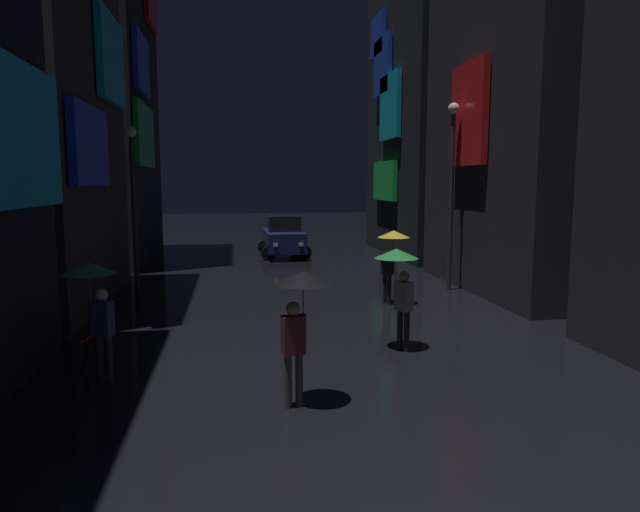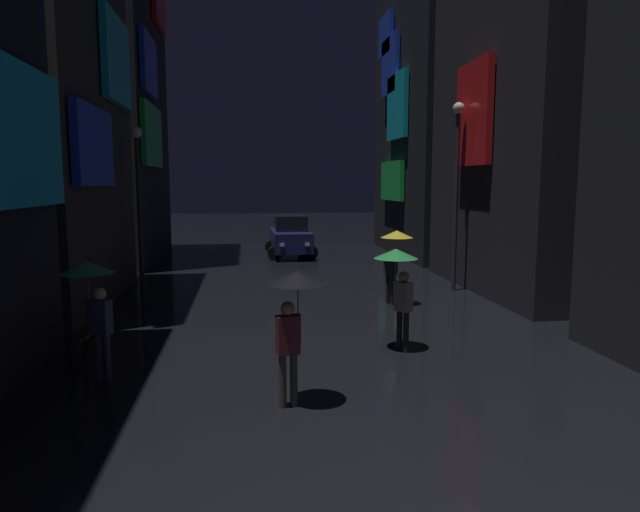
{
  "view_description": "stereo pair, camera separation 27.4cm",
  "coord_description": "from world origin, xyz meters",
  "px_view_note": "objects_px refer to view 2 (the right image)",
  "views": [
    {
      "loc": [
        -1.85,
        -4.06,
        3.47
      ],
      "look_at": [
        0.0,
        8.08,
        1.87
      ],
      "focal_mm": 32.0,
      "sensor_mm": 36.0,
      "label": 1
    },
    {
      "loc": [
        -1.58,
        -4.1,
        3.47
      ],
      "look_at": [
        0.0,
        8.08,
        1.87
      ],
      "focal_mm": 32.0,
      "sensor_mm": 36.0,
      "label": 2
    }
  ],
  "objects_px": {
    "pedestrian_foreground_right_green": "(398,271)",
    "pedestrian_near_crossing_yellow": "(395,246)",
    "pedestrian_midstreet_centre_green": "(92,288)",
    "car_distant": "(290,237)",
    "streetlamp_right_far": "(457,176)",
    "pedestrian_foreground_left_black": "(295,301)",
    "streetlamp_left_far": "(138,188)",
    "bicycle_parked_at_storefront": "(91,342)"
  },
  "relations": [
    {
      "from": "pedestrian_foreground_right_green",
      "to": "pedestrian_near_crossing_yellow",
      "type": "height_order",
      "value": "same"
    },
    {
      "from": "pedestrian_foreground_left_black",
      "to": "streetlamp_left_far",
      "type": "xyz_separation_m",
      "value": [
        -4.14,
        10.47,
        1.62
      ]
    },
    {
      "from": "bicycle_parked_at_storefront",
      "to": "car_distant",
      "type": "distance_m",
      "value": 16.17
    },
    {
      "from": "streetlamp_right_far",
      "to": "pedestrian_foreground_left_black",
      "type": "bearing_deg",
      "value": -123.61
    },
    {
      "from": "pedestrian_midstreet_centre_green",
      "to": "bicycle_parked_at_storefront",
      "type": "height_order",
      "value": "pedestrian_midstreet_centre_green"
    },
    {
      "from": "streetlamp_left_far",
      "to": "pedestrian_foreground_left_black",
      "type": "bearing_deg",
      "value": -68.45
    },
    {
      "from": "pedestrian_near_crossing_yellow",
      "to": "streetlamp_left_far",
      "type": "bearing_deg",
      "value": 155.36
    },
    {
      "from": "pedestrian_midstreet_centre_green",
      "to": "streetlamp_left_far",
      "type": "relative_size",
      "value": 0.41
    },
    {
      "from": "pedestrian_near_crossing_yellow",
      "to": "pedestrian_foreground_left_black",
      "type": "bearing_deg",
      "value": -116.04
    },
    {
      "from": "car_distant",
      "to": "streetlamp_left_far",
      "type": "height_order",
      "value": "streetlamp_left_far"
    },
    {
      "from": "pedestrian_foreground_left_black",
      "to": "streetlamp_left_far",
      "type": "relative_size",
      "value": 0.41
    },
    {
      "from": "pedestrian_foreground_right_green",
      "to": "pedestrian_foreground_left_black",
      "type": "distance_m",
      "value": 3.54
    },
    {
      "from": "pedestrian_foreground_right_green",
      "to": "pedestrian_midstreet_centre_green",
      "type": "xyz_separation_m",
      "value": [
        -5.71,
        -1.15,
        0.0
      ]
    },
    {
      "from": "streetlamp_left_far",
      "to": "pedestrian_near_crossing_yellow",
      "type": "bearing_deg",
      "value": -24.64
    },
    {
      "from": "pedestrian_foreground_right_green",
      "to": "streetlamp_left_far",
      "type": "bearing_deg",
      "value": 129.66
    },
    {
      "from": "pedestrian_midstreet_centre_green",
      "to": "car_distant",
      "type": "xyz_separation_m",
      "value": [
        4.68,
        16.5,
        -0.74
      ]
    },
    {
      "from": "pedestrian_foreground_left_black",
      "to": "pedestrian_near_crossing_yellow",
      "type": "height_order",
      "value": "same"
    },
    {
      "from": "pedestrian_foreground_left_black",
      "to": "pedestrian_midstreet_centre_green",
      "type": "bearing_deg",
      "value": 155.94
    },
    {
      "from": "pedestrian_midstreet_centre_green",
      "to": "streetlamp_right_far",
      "type": "height_order",
      "value": "streetlamp_right_far"
    },
    {
      "from": "pedestrian_foreground_left_black",
      "to": "streetlamp_left_far",
      "type": "bearing_deg",
      "value": 111.55
    },
    {
      "from": "pedestrian_near_crossing_yellow",
      "to": "car_distant",
      "type": "bearing_deg",
      "value": 100.86
    },
    {
      "from": "pedestrian_midstreet_centre_green",
      "to": "car_distant",
      "type": "relative_size",
      "value": 0.51
    },
    {
      "from": "pedestrian_near_crossing_yellow",
      "to": "bicycle_parked_at_storefront",
      "type": "distance_m",
      "value": 8.47
    },
    {
      "from": "pedestrian_near_crossing_yellow",
      "to": "car_distant",
      "type": "xyz_separation_m",
      "value": [
        -2.11,
        11.0,
        -0.74
      ]
    },
    {
      "from": "pedestrian_foreground_right_green",
      "to": "car_distant",
      "type": "relative_size",
      "value": 0.51
    },
    {
      "from": "pedestrian_foreground_left_black",
      "to": "car_distant",
      "type": "relative_size",
      "value": 0.51
    },
    {
      "from": "pedestrian_near_crossing_yellow",
      "to": "streetlamp_left_far",
      "type": "distance_m",
      "value": 8.47
    },
    {
      "from": "pedestrian_foreground_right_green",
      "to": "pedestrian_near_crossing_yellow",
      "type": "xyz_separation_m",
      "value": [
        1.08,
        4.35,
        0.0
      ]
    },
    {
      "from": "streetlamp_right_far",
      "to": "streetlamp_left_far",
      "type": "xyz_separation_m",
      "value": [
        -10.0,
        1.65,
        -0.38
      ]
    },
    {
      "from": "pedestrian_midstreet_centre_green",
      "to": "pedestrian_near_crossing_yellow",
      "type": "height_order",
      "value": "same"
    },
    {
      "from": "pedestrian_midstreet_centre_green",
      "to": "pedestrian_near_crossing_yellow",
      "type": "bearing_deg",
      "value": 39.03
    },
    {
      "from": "pedestrian_near_crossing_yellow",
      "to": "pedestrian_midstreet_centre_green",
      "type": "bearing_deg",
      "value": -140.97
    },
    {
      "from": "bicycle_parked_at_storefront",
      "to": "car_distant",
      "type": "bearing_deg",
      "value": 71.81
    },
    {
      "from": "car_distant",
      "to": "streetlamp_left_far",
      "type": "bearing_deg",
      "value": -125.88
    },
    {
      "from": "bicycle_parked_at_storefront",
      "to": "streetlamp_right_far",
      "type": "height_order",
      "value": "streetlamp_right_far"
    },
    {
      "from": "pedestrian_near_crossing_yellow",
      "to": "streetlamp_left_far",
      "type": "height_order",
      "value": "streetlamp_left_far"
    },
    {
      "from": "pedestrian_foreground_right_green",
      "to": "bicycle_parked_at_storefront",
      "type": "xyz_separation_m",
      "value": [
        -6.08,
        -0.0,
        -1.28
      ]
    },
    {
      "from": "bicycle_parked_at_storefront",
      "to": "pedestrian_near_crossing_yellow",
      "type": "bearing_deg",
      "value": 31.32
    },
    {
      "from": "pedestrian_midstreet_centre_green",
      "to": "streetlamp_right_far",
      "type": "distance_m",
      "value": 11.95
    },
    {
      "from": "pedestrian_midstreet_centre_green",
      "to": "pedestrian_foreground_left_black",
      "type": "bearing_deg",
      "value": -24.06
    },
    {
      "from": "pedestrian_near_crossing_yellow",
      "to": "streetlamp_right_far",
      "type": "relative_size",
      "value": 0.36
    },
    {
      "from": "pedestrian_near_crossing_yellow",
      "to": "streetlamp_right_far",
      "type": "bearing_deg",
      "value": 36.64
    }
  ]
}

